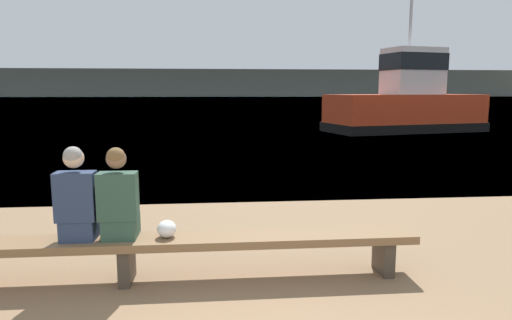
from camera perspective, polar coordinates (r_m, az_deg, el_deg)
The scene contains 7 objects.
water_surface at distance 128.02m, azimuth -5.37°, elevation 7.70°, with size 240.00×240.00×0.00m, color #5684A3.
far_shoreline at distance 176.55m, azimuth -5.41°, elevation 9.57°, with size 600.00×12.00×9.98m, color #4C4C42.
bench_main at distance 5.02m, azimuth -15.93°, elevation -10.36°, with size 6.15×0.47×0.47m.
person_left at distance 5.00m, azimuth -21.47°, elevation -4.71°, with size 0.39×0.40×0.97m.
person_right at distance 4.91m, azimuth -16.79°, elevation -4.83°, with size 0.39×0.40×0.96m.
shopping_bag at distance 4.91m, azimuth -11.09°, elevation -8.45°, with size 0.20×0.23×0.18m.
tugboat_red at distance 23.93m, azimuth 18.24°, elevation 6.50°, with size 8.20×4.73×7.30m.
Camera 1 is at (-0.05, -1.97, 1.99)m, focal length 32.00 mm.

